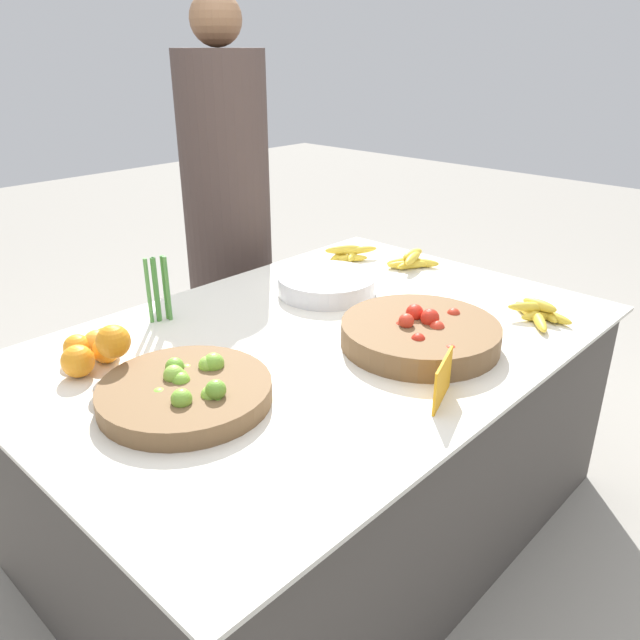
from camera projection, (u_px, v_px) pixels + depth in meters
ground_plane at (320, 517)px, 2.03m from camera, size 12.00×12.00×0.00m
market_table at (320, 433)px, 1.89m from camera, size 1.67×1.14×0.65m
lime_bowl at (186, 391)px, 1.43m from camera, size 0.40×0.40×0.09m
tomato_basket at (420, 334)px, 1.69m from camera, size 0.43×0.43×0.10m
orange_pile at (98, 347)px, 1.58m from camera, size 0.19×0.24×0.14m
metal_bowl at (327, 284)px, 2.06m from camera, size 0.32×0.32×0.06m
price_sign at (443, 380)px, 1.42m from camera, size 0.14×0.06×0.11m
veg_bundle at (159, 289)px, 1.83m from camera, size 0.06×0.04×0.20m
banana_bunch_middle_right at (349, 253)px, 2.38m from camera, size 0.20×0.14×0.06m
banana_bunch_back_center at (538, 313)px, 1.86m from camera, size 0.21×0.20×0.06m
banana_bunch_front_left at (411, 261)px, 2.30m from camera, size 0.17×0.16×0.06m
vendor_person at (228, 222)px, 2.59m from camera, size 0.36×0.36×1.59m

